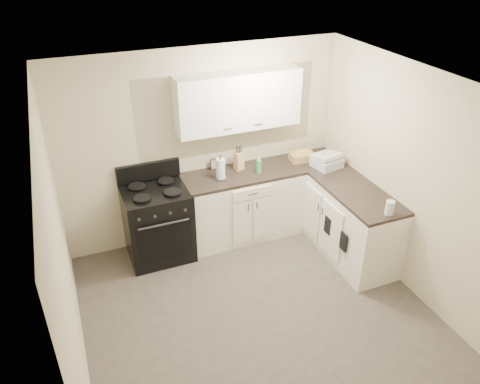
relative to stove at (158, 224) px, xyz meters
name	(u,v)px	position (x,y,z in m)	size (l,w,h in m)	color
floor	(259,316)	(0.72, -1.48, -0.46)	(3.60, 3.60, 0.00)	#473F38
ceiling	(265,91)	(0.72, -1.48, 2.04)	(3.60, 3.60, 0.00)	white
wall_back	(203,147)	(0.72, 0.32, 0.79)	(3.60, 3.60, 0.00)	beige
wall_right	(414,185)	(2.52, -1.48, 0.79)	(3.60, 3.60, 0.00)	beige
wall_left	(63,264)	(-1.08, -1.48, 0.79)	(3.60, 3.60, 0.00)	beige
wall_front	(378,362)	(0.72, -3.28, 0.79)	(3.60, 3.60, 0.00)	beige
base_cabinets_back	(243,205)	(1.15, 0.02, -0.01)	(1.55, 0.60, 0.90)	white
base_cabinets_right	(339,214)	(2.22, -0.63, -0.01)	(0.60, 1.90, 0.90)	white
countertop_back	(243,174)	(1.15, 0.02, 0.46)	(1.55, 0.60, 0.04)	black
countertop_right	(343,182)	(2.22, -0.63, 0.46)	(0.60, 1.90, 0.04)	black
upper_cabinets	(238,101)	(1.15, 0.18, 1.38)	(1.55, 0.30, 0.70)	white
stove	(158,224)	(0.00, 0.00, 0.00)	(0.78, 0.67, 0.95)	black
knife_block	(239,161)	(1.13, 0.13, 0.60)	(0.11, 0.10, 0.23)	tan
paper_towel	(221,169)	(0.83, -0.01, 0.61)	(0.11, 0.11, 0.27)	white
soap_bottle	(259,167)	(1.32, -0.07, 0.57)	(0.06, 0.06, 0.19)	#3D9E59
picture_frame	(214,164)	(0.85, 0.26, 0.55)	(0.11, 0.01, 0.14)	black
wicker_basket	(302,157)	(2.01, 0.06, 0.53)	(0.32, 0.21, 0.11)	tan
countertop_grill	(327,162)	(2.22, -0.22, 0.54)	(0.33, 0.31, 0.12)	silver
glass_jar	(390,208)	(2.25, -1.48, 0.56)	(0.10, 0.10, 0.16)	silver
oven_mitt_near	(343,242)	(1.90, -1.21, 0.03)	(0.02, 0.13, 0.23)	black
oven_mitt_far	(328,225)	(1.90, -0.87, 0.04)	(0.02, 0.13, 0.23)	black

